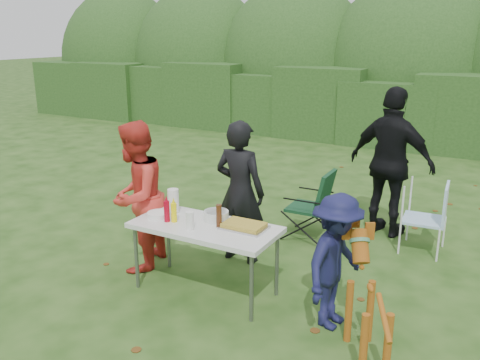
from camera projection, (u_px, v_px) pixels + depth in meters
The scene contains 20 objects.
ground at pixel (216, 282), 5.52m from camera, with size 80.00×80.00×0.00m, color #1E4211.
hedge_row at pixel (392, 109), 12.01m from camera, with size 22.00×1.40×1.70m, color #23471C.
shrub_backdrop at pixel (408, 72), 13.14m from camera, with size 20.00×2.60×3.20m, color #3D6628.
folding_table at pixel (205, 230), 5.14m from camera, with size 1.50×0.70×0.74m.
person_cook at pixel (240, 192), 5.84m from camera, with size 0.61×0.40×1.68m, color black.
person_red_jacket at pixel (136, 197), 5.66m from camera, with size 0.82×0.64×1.69m, color red.
person_black_puffy at pixel (391, 163), 6.57m from camera, with size 1.15×0.48×1.96m, color black.
child at pixel (336, 262), 4.55m from camera, with size 0.82×0.47×1.27m, color #15163F.
dog at pixel (369, 305), 4.09m from camera, with size 1.05×0.42×1.00m, color #964F14, non-canonical shape.
camping_chair at pixel (309, 204), 6.59m from camera, with size 0.58×0.58×0.93m, color #143F23, non-canonical shape.
lawn_chair at pixel (424, 217), 6.19m from camera, with size 0.52×0.52×0.89m, color #69B4E7, non-canonical shape.
food_tray at pixel (244, 227), 5.04m from camera, with size 0.45×0.30×0.02m, color #B7B7BA.
focaccia_bread at pixel (244, 225), 5.03m from camera, with size 0.40×0.26×0.04m, color gold.
mustard_bottle at pixel (174, 212), 5.19m from camera, with size 0.06×0.06×0.20m, color #FFEB08.
ketchup_bottle at pixel (167, 211), 5.19m from camera, with size 0.06×0.06×0.22m, color #A5051A.
beer_bottle at pixel (219, 216), 5.03m from camera, with size 0.06×0.06×0.24m, color #47230F.
paper_towel_roll at pixel (173, 201), 5.45m from camera, with size 0.12×0.12×0.26m, color white.
cup_stack at pixel (190, 220), 5.00m from camera, with size 0.08×0.08×0.18m, color white.
pasta_bowl at pixel (216, 216), 5.24m from camera, with size 0.26×0.26×0.10m, color silver.
plate_stack at pixel (158, 215), 5.34m from camera, with size 0.24×0.24×0.05m, color white.
Camera 1 is at (2.63, -4.24, 2.63)m, focal length 38.00 mm.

